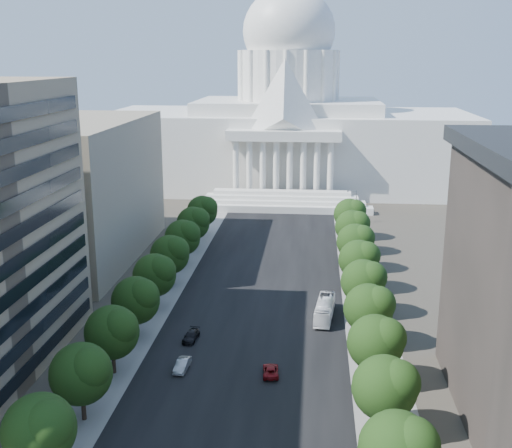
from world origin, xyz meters
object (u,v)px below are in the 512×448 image
(city_bus, at_px, (325,309))
(car_dark_b, at_px, (191,336))
(car_red, at_px, (271,371))
(car_silver, at_px, (182,365))

(city_bus, bearing_deg, car_dark_b, -146.72)
(car_red, distance_m, city_bus, 22.27)
(car_red, distance_m, car_dark_b, 16.64)
(car_silver, distance_m, car_dark_b, 9.81)
(car_red, height_order, city_bus, city_bus)
(car_red, xyz_separation_m, city_bus, (7.69, 20.88, 0.93))
(car_red, bearing_deg, car_dark_b, -42.01)
(city_bus, bearing_deg, car_red, -104.18)
(car_silver, xyz_separation_m, car_red, (12.57, -0.32, -0.11))
(car_dark_b, bearing_deg, car_silver, -80.66)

